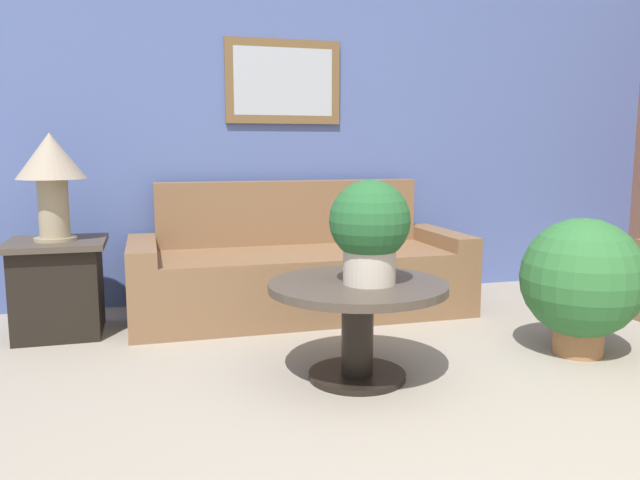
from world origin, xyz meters
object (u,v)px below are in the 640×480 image
at_px(couch_main, 299,271).
at_px(coffee_table, 358,309).
at_px(side_table, 59,286).
at_px(potted_plant_floor, 582,281).
at_px(potted_plant_on_table, 370,227).
at_px(table_lamp, 51,168).

bearing_deg(couch_main, coffee_table, -91.15).
relative_size(side_table, potted_plant_floor, 0.76).
bearing_deg(potted_plant_floor, potted_plant_on_table, -177.04).
height_order(coffee_table, potted_plant_on_table, potted_plant_on_table).
relative_size(coffee_table, potted_plant_on_table, 1.75).
bearing_deg(table_lamp, side_table, 63.43).
bearing_deg(side_table, coffee_table, -38.41).
bearing_deg(side_table, table_lamp, -116.57).
distance_m(side_table, table_lamp, 0.72).
bearing_deg(potted_plant_floor, coffee_table, -179.03).
height_order(couch_main, coffee_table, couch_main).
xyz_separation_m(table_lamp, potted_plant_floor, (2.80, -1.17, -0.60)).
relative_size(table_lamp, potted_plant_floor, 0.85).
relative_size(couch_main, coffee_table, 2.59).
bearing_deg(potted_plant_floor, side_table, 157.28).
xyz_separation_m(couch_main, coffee_table, (-0.03, -1.31, 0.06)).
height_order(side_table, table_lamp, table_lamp).
bearing_deg(table_lamp, potted_plant_floor, -22.72).
bearing_deg(table_lamp, potted_plant_on_table, -38.63).
bearing_deg(coffee_table, couch_main, 88.85).
height_order(coffee_table, table_lamp, table_lamp).
bearing_deg(side_table, couch_main, 4.44).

